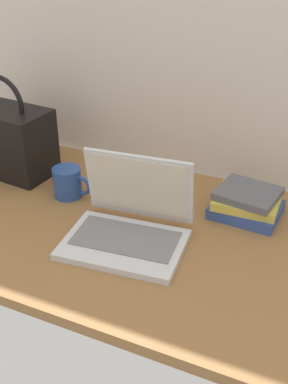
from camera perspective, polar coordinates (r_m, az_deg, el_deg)
desk at (r=1.34m, az=0.57°, el=-5.13°), size 1.60×0.76×0.03m
laptop at (r=1.28m, az=-1.76°, el=-3.76°), size 0.33×0.29×0.22m
coffee_mug at (r=1.49m, az=-8.91°, el=1.15°), size 0.13×0.09×0.09m
handbag at (r=1.66m, az=-15.80°, el=6.05°), size 0.31×0.19×0.33m
book_stack at (r=1.42m, az=12.01°, el=-1.28°), size 0.20×0.17×0.08m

